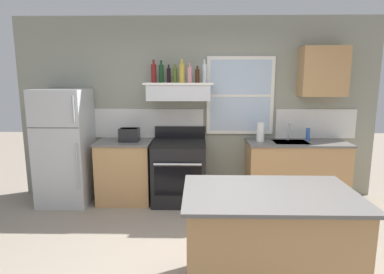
{
  "coord_description": "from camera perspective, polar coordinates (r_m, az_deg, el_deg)",
  "views": [
    {
      "loc": [
        0.03,
        -2.72,
        1.82
      ],
      "look_at": [
        -0.05,
        1.2,
        1.1
      ],
      "focal_mm": 30.44,
      "sensor_mm": 36.0,
      "label": 1
    }
  ],
  "objects": [
    {
      "name": "kitchen_island",
      "position": [
        2.91,
        13.13,
        -17.75
      ],
      "size": [
        1.4,
        0.9,
        0.91
      ],
      "color": "tan",
      "rests_on": "ground_plane"
    },
    {
      "name": "counter_left_of_stove",
      "position": [
        4.93,
        -11.58,
        -5.85
      ],
      "size": [
        0.79,
        0.63,
        0.91
      ],
      "color": "tan",
      "rests_on": "ground_plane"
    },
    {
      "name": "bottle_dark_green_wine",
      "position": [
        4.76,
        -5.41,
        11.06
      ],
      "size": [
        0.07,
        0.07,
        0.31
      ],
      "color": "#143819",
      "rests_on": "range_hood_shelf"
    },
    {
      "name": "bottle_red_label_wine",
      "position": [
        4.78,
        -6.72,
        11.07
      ],
      "size": [
        0.07,
        0.07,
        0.32
      ],
      "color": "maroon",
      "rests_on": "range_hood_shelf"
    },
    {
      "name": "bottle_champagne_gold_foil",
      "position": [
        4.64,
        -1.77,
        11.19
      ],
      "size": [
        0.08,
        0.08,
        0.33
      ],
      "color": "#B29333",
      "rests_on": "range_hood_shelf"
    },
    {
      "name": "bottle_rose_pink",
      "position": [
        4.63,
        -0.4,
        10.89
      ],
      "size": [
        0.07,
        0.07,
        0.27
      ],
      "color": "#C67F84",
      "rests_on": "range_hood_shelf"
    },
    {
      "name": "refrigerator",
      "position": [
        5.05,
        -21.35,
        -1.63
      ],
      "size": [
        0.7,
        0.72,
        1.66
      ],
      "color": "#B7BABC",
      "rests_on": "ground_plane"
    },
    {
      "name": "bottle_olive_oil_square",
      "position": [
        4.71,
        -2.98,
        10.82
      ],
      "size": [
        0.06,
        0.06,
        0.26
      ],
      "color": "#4C601E",
      "rests_on": "range_hood_shelf"
    },
    {
      "name": "paper_towel_roll",
      "position": [
        4.76,
        11.93,
        0.83
      ],
      "size": [
        0.11,
        0.11,
        0.27
      ],
      "primitive_type": "cylinder",
      "color": "white",
      "rests_on": "counter_right_with_sink"
    },
    {
      "name": "range_hood_shelf",
      "position": [
        4.69,
        -2.28,
        8.01
      ],
      "size": [
        0.96,
        0.52,
        0.24
      ],
      "color": "silver"
    },
    {
      "name": "toaster",
      "position": [
        4.77,
        -10.93,
        0.42
      ],
      "size": [
        0.3,
        0.2,
        0.19
      ],
      "color": "black",
      "rests_on": "counter_left_of_stove"
    },
    {
      "name": "counter_right_with_sink",
      "position": [
        5.02,
        17.66,
        -5.85
      ],
      "size": [
        1.43,
        0.63,
        0.91
      ],
      "color": "tan",
      "rests_on": "ground_plane"
    },
    {
      "name": "dish_soap_bottle",
      "position": [
        5.05,
        19.64,
        0.45
      ],
      "size": [
        0.06,
        0.06,
        0.18
      ],
      "primitive_type": "cylinder",
      "color": "blue",
      "rests_on": "counter_right_with_sink"
    },
    {
      "name": "upper_cabinet_right",
      "position": [
        5.08,
        21.98,
        10.58
      ],
      "size": [
        0.64,
        0.32,
        0.7
      ],
      "color": "tan"
    },
    {
      "name": "bottle_balsamic_dark",
      "position": [
        4.74,
        -4.1,
        10.77
      ],
      "size": [
        0.06,
        0.06,
        0.25
      ],
      "color": "black",
      "rests_on": "range_hood_shelf"
    },
    {
      "name": "back_wall",
      "position": [
        4.96,
        1.18,
        5.01
      ],
      "size": [
        5.4,
        0.11,
        2.7
      ],
      "color": "gray",
      "rests_on": "ground_plane"
    },
    {
      "name": "bottle_brown_stout",
      "position": [
        4.62,
        0.95,
        10.69
      ],
      "size": [
        0.06,
        0.06,
        0.23
      ],
      "color": "#381E0F",
      "rests_on": "range_hood_shelf"
    },
    {
      "name": "stove_range",
      "position": [
        4.78,
        -2.24,
        -6.05
      ],
      "size": [
        0.76,
        0.69,
        1.09
      ],
      "color": "black",
      "rests_on": "ground_plane"
    },
    {
      "name": "sink_faucet",
      "position": [
        4.95,
        16.63,
        1.43
      ],
      "size": [
        0.03,
        0.17,
        0.28
      ],
      "color": "silver",
      "rests_on": "counter_right_with_sink"
    },
    {
      "name": "bottle_clear_tall",
      "position": [
        4.72,
        2.17,
        11.16
      ],
      "size": [
        0.06,
        0.06,
        0.32
      ],
      "color": "silver",
      "rests_on": "range_hood_shelf"
    }
  ]
}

